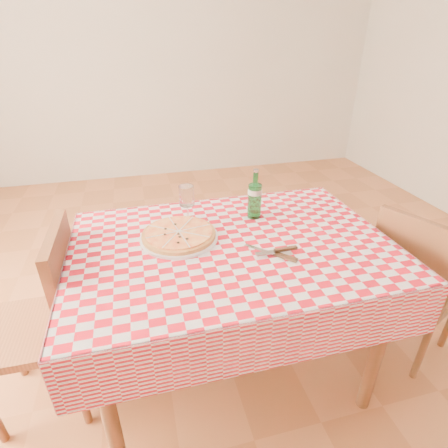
% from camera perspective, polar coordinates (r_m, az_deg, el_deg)
% --- Properties ---
extents(dining_table, '(1.20, 0.80, 0.75)m').
position_cam_1_polar(dining_table, '(1.49, 1.33, -6.34)').
color(dining_table, brown).
rests_on(dining_table, ground).
extents(tablecloth, '(1.30, 0.90, 0.01)m').
position_cam_1_polar(tablecloth, '(1.44, 1.37, -3.25)').
color(tablecloth, '#A60A17').
rests_on(tablecloth, dining_table).
extents(chair_near, '(0.49, 0.49, 0.83)m').
position_cam_1_polar(chair_near, '(1.94, 28.48, -7.88)').
color(chair_near, brown).
rests_on(chair_near, ground).
extents(chair_far, '(0.40, 0.40, 0.87)m').
position_cam_1_polar(chair_far, '(1.66, -26.80, -12.85)').
color(chair_far, brown).
rests_on(chair_far, ground).
extents(pizza_plate, '(0.38, 0.38, 0.04)m').
position_cam_1_polar(pizza_plate, '(1.47, -7.38, -1.60)').
color(pizza_plate, gold).
rests_on(pizza_plate, tablecloth).
extents(water_bottle, '(0.07, 0.07, 0.23)m').
position_cam_1_polar(water_bottle, '(1.60, 5.06, 4.93)').
color(water_bottle, '#1A6B27').
rests_on(water_bottle, tablecloth).
extents(wine_glass, '(0.08, 0.08, 0.17)m').
position_cam_1_polar(wine_glass, '(1.57, -6.04, 3.24)').
color(wine_glass, silver).
rests_on(wine_glass, tablecloth).
extents(cutlery, '(0.29, 0.27, 0.03)m').
position_cam_1_polar(cutlery, '(1.37, 8.20, -4.54)').
color(cutlery, silver).
rests_on(cutlery, tablecloth).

